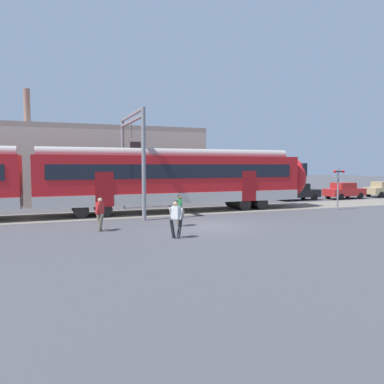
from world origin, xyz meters
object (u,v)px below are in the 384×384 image
object	(u,v)px
pedestrian_white	(176,216)
crossing_signal	(338,182)
parked_car_tan	(384,189)
pedestrian_red	(100,211)
pedestrian_green	(179,207)
parked_car_black	(298,192)
parked_car_red	(344,191)

from	to	relation	value
pedestrian_white	crossing_signal	world-z (taller)	crossing_signal
parked_car_tan	crossing_signal	xyz separation A→B (m)	(-12.32, -7.05, 1.23)
pedestrian_red	pedestrian_green	world-z (taller)	same
pedestrian_red	crossing_signal	xyz separation A→B (m)	(17.04, 2.70, 1.05)
parked_car_black	parked_car_tan	distance (m)	10.48
parked_car_red	parked_car_tan	size ratio (longest dim) A/B	1.02
parked_car_black	parked_car_tan	bearing A→B (deg)	-0.25
pedestrian_red	parked_car_red	size ratio (longest dim) A/B	0.41
pedestrian_green	parked_car_black	bearing A→B (deg)	33.43
parked_car_black	crossing_signal	bearing A→B (deg)	-104.55
pedestrian_red	pedestrian_white	world-z (taller)	same
pedestrian_white	parked_car_red	world-z (taller)	pedestrian_white
pedestrian_green	pedestrian_red	bearing A→B (deg)	-179.90
pedestrian_red	parked_car_tan	size ratio (longest dim) A/B	0.42
parked_car_black	parked_car_tan	world-z (taller)	same
pedestrian_red	parked_car_tan	xyz separation A→B (m)	(29.35, 9.74, -0.18)
pedestrian_white	pedestrian_red	bearing A→B (deg)	133.93
pedestrian_green	parked_car_red	xyz separation A→B (m)	(19.87, 9.41, -0.21)
parked_car_red	parked_car_tan	xyz separation A→B (m)	(5.43, 0.33, 0.00)
pedestrian_white	parked_car_black	bearing A→B (deg)	38.69
parked_car_tan	crossing_signal	world-z (taller)	crossing_signal
parked_car_red	parked_car_tan	distance (m)	5.44
parked_car_red	pedestrian_white	bearing A→B (deg)	-149.42
pedestrian_white	parked_car_red	size ratio (longest dim) A/B	0.41
pedestrian_green	parked_car_black	xyz separation A→B (m)	(14.82, 9.78, -0.21)
pedestrian_white	parked_car_black	xyz separation A→B (m)	(15.98, 12.80, -0.21)
pedestrian_red	parked_car_red	distance (m)	25.71
pedestrian_red	crossing_signal	world-z (taller)	crossing_signal
parked_car_tan	crossing_signal	size ratio (longest dim) A/B	1.34
parked_car_red	crossing_signal	size ratio (longest dim) A/B	1.36
pedestrian_white	pedestrian_green	world-z (taller)	same
pedestrian_red	parked_car_red	world-z (taller)	pedestrian_red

